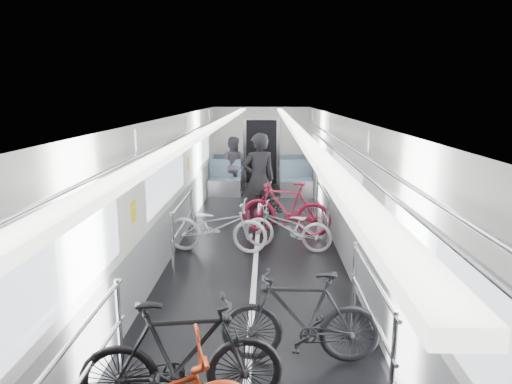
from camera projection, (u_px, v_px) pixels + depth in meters
car_shell at (258, 176)px, 9.36m from camera, size 3.02×14.01×2.41m
bike_left_mid at (182, 357)px, 3.97m from camera, size 1.83×0.75×1.07m
bike_left_far at (217, 226)px, 8.13m from camera, size 1.87×0.82×0.95m
bike_right_near at (301, 317)px, 4.73m from camera, size 1.68×0.50×1.01m
bike_right_mid at (287, 227)px, 8.25m from camera, size 1.72×1.00×0.85m
bike_right_far at (286, 208)px, 9.12m from camera, size 1.89×0.96×1.09m
bike_aisle at (272, 208)px, 9.75m from camera, size 0.85×1.61×0.80m
person_standing at (259, 180)px, 9.73m from camera, size 0.84×0.68×1.99m
person_seated at (233, 165)px, 13.01m from camera, size 0.91×0.78×1.62m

